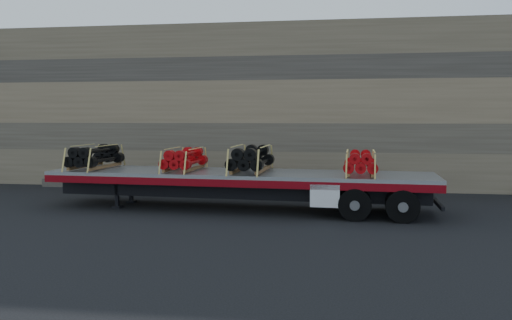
{
  "coord_description": "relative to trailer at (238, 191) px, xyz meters",
  "views": [
    {
      "loc": [
        3.86,
        -15.78,
        3.08
      ],
      "look_at": [
        1.35,
        1.4,
        1.56
      ],
      "focal_mm": 35.0,
      "sensor_mm": 36.0,
      "label": 1
    }
  ],
  "objects": [
    {
      "name": "bundle_midfront",
      "position": [
        -1.86,
        0.1,
        0.99
      ],
      "size": [
        1.13,
        2.09,
        0.72
      ],
      "primitive_type": null,
      "rotation": [
        0.0,
        0.0,
        -0.05
      ],
      "color": "#B5090D",
      "rests_on": "trailer"
    },
    {
      "name": "rock_wall",
      "position": [
        -0.91,
        6.17,
        2.87
      ],
      "size": [
        44.0,
        3.0,
        7.0
      ],
      "primitive_type": "cube",
      "color": "#7A6B54",
      "rests_on": "ground"
    },
    {
      "name": "ground",
      "position": [
        -0.91,
        -0.33,
        -0.63
      ],
      "size": [
        120.0,
        120.0,
        0.0
      ],
      "primitive_type": "plane",
      "color": "black",
      "rests_on": "ground"
    },
    {
      "name": "bundle_rear",
      "position": [
        3.94,
        -0.21,
        0.99
      ],
      "size": [
        1.11,
        2.06,
        0.71
      ],
      "primitive_type": null,
      "rotation": [
        0.0,
        0.0,
        -0.05
      ],
      "color": "#B5090D",
      "rests_on": "trailer"
    },
    {
      "name": "bundle_midrear",
      "position": [
        0.43,
        -0.02,
        1.04
      ],
      "size": [
        1.29,
        2.38,
        0.82
      ],
      "primitive_type": null,
      "rotation": [
        0.0,
        0.0,
        -0.05
      ],
      "color": "black",
      "rests_on": "trailer"
    },
    {
      "name": "bundle_front",
      "position": [
        -5.14,
        0.28,
        1.03
      ],
      "size": [
        1.23,
        2.27,
        0.79
      ],
      "primitive_type": null,
      "rotation": [
        0.0,
        0.0,
        -0.05
      ],
      "color": "black",
      "rests_on": "trailer"
    },
    {
      "name": "trailer",
      "position": [
        0.0,
        0.0,
        0.0
      ],
      "size": [
        12.76,
        3.12,
        1.26
      ],
      "primitive_type": null,
      "rotation": [
        0.0,
        0.0,
        -0.05
      ],
      "color": "#A3A6AA",
      "rests_on": "ground"
    }
  ]
}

